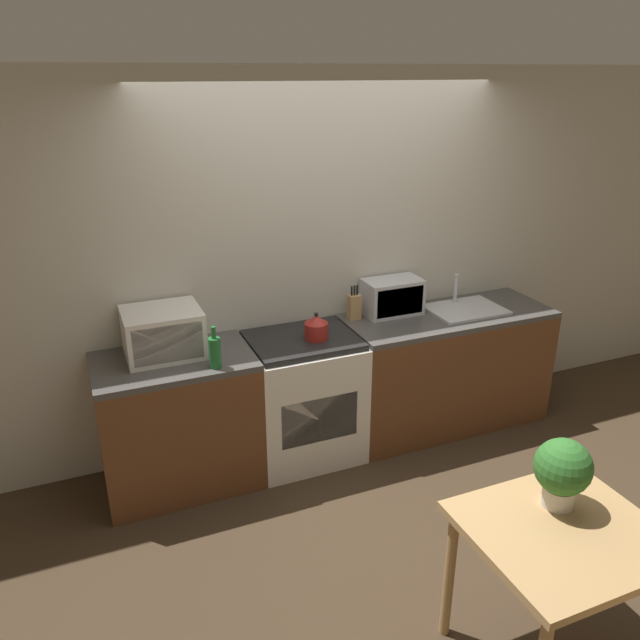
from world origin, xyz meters
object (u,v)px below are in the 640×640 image
(stove_range, at_px, (303,397))
(microwave, at_px, (163,333))
(bottle, at_px, (215,352))
(dining_table, at_px, (561,549))
(kettle, at_px, (316,327))
(toaster_oven, at_px, (392,297))

(stove_range, relative_size, microwave, 1.91)
(bottle, height_order, dining_table, bottle)
(microwave, bearing_deg, kettle, -8.17)
(stove_range, relative_size, dining_table, 1.12)
(stove_range, height_order, kettle, kettle)
(stove_range, relative_size, bottle, 3.42)
(stove_range, xyz_separation_m, microwave, (-0.89, 0.09, 0.60))
(stove_range, distance_m, toaster_oven, 0.98)
(kettle, bearing_deg, bottle, -167.21)
(microwave, relative_size, dining_table, 0.59)
(stove_range, relative_size, kettle, 4.81)
(stove_range, bearing_deg, toaster_oven, 12.15)
(kettle, bearing_deg, microwave, 171.83)
(kettle, relative_size, dining_table, 0.23)
(microwave, bearing_deg, dining_table, -58.15)
(toaster_oven, distance_m, dining_table, 2.24)
(microwave, relative_size, bottle, 1.79)
(toaster_oven, xyz_separation_m, dining_table, (-0.35, -2.18, -0.38))
(toaster_oven, bearing_deg, microwave, -177.39)
(dining_table, bearing_deg, microwave, 121.85)
(kettle, distance_m, toaster_oven, 0.72)
(microwave, distance_m, dining_table, 2.51)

